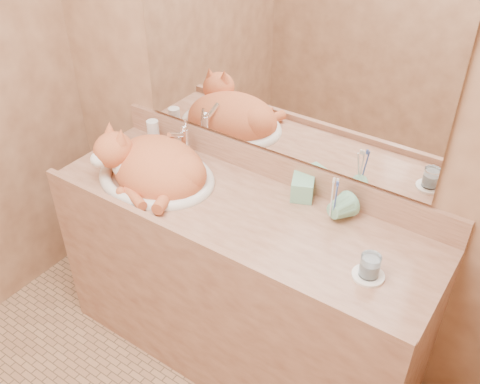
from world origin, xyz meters
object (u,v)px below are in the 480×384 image
Objects in this scene: soap_dispenser at (302,185)px; toothbrush_cup at (332,213)px; vanity_counter at (239,286)px; cat at (151,164)px; sink_basin at (155,162)px; water_glass at (370,266)px.

toothbrush_cup is (0.15, -0.04, -0.05)m from soap_dispenser.
cat is (-0.41, -0.04, 0.50)m from vanity_counter.
sink_basin is 6.45× the size of water_glass.
toothbrush_cup is at bearing 22.91° from cat.
soap_dispenser is at bearing 29.04° from cat.
toothbrush_cup is (0.34, 0.13, 0.47)m from vanity_counter.
sink_basin is 1.14× the size of cat.
cat is 0.63m from soap_dispenser.
toothbrush_cup is at bearing 140.98° from water_glass.
vanity_counter is 0.65m from sink_basin.
water_glass is at bearing 9.24° from cat.
toothbrush_cup is (0.74, 0.15, -0.03)m from sink_basin.
water_glass is (0.38, -0.22, -0.05)m from soap_dispenser.
vanity_counter is 0.65m from cat.
vanity_counter is at bearing -1.73° from sink_basin.
cat is at bearing 175.31° from soap_dispenser.
soap_dispenser reaches higher than water_glass.
cat reaches higher than toothbrush_cup.
toothbrush_cup is 1.29× the size of water_glass.
sink_basin is at bearing -168.81° from toothbrush_cup.
water_glass is at bearing -6.02° from vanity_counter.
sink_basin reaches higher than water_glass.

